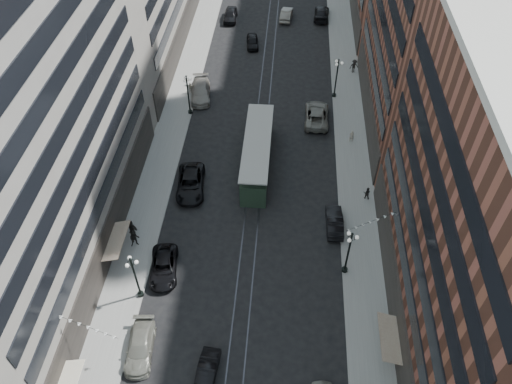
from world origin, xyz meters
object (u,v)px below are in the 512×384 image
(lamppost_sw_far, at_px, (135,276))
(car_extra_0, at_px, (140,347))
(car_10, at_px, (334,222))
(pedestrian_5, at_px, (131,227))
(streetcar, at_px, (257,154))
(car_12, at_px, (322,13))
(pedestrian_2, at_px, (135,239))
(car_11, at_px, (317,115))
(pedestrian_9, at_px, (354,66))
(car_14, at_px, (286,14))
(pedestrian_8, at_px, (352,136))
(pedestrian_6, at_px, (191,88))
(lamppost_sw_mid, at_px, (188,93))
(car_7, at_px, (191,183))
(lamppost_se_far, at_px, (349,251))
(car_13, at_px, (252,42))
(car_5, at_px, (207,373))
(pedestrian_7, at_px, (367,193))
(car_2, at_px, (164,267))
(lamppost_se_mid, at_px, (337,77))
(car_8, at_px, (201,91))

(lamppost_sw_far, distance_m, car_extra_0, 5.89)
(car_10, relative_size, pedestrian_5, 2.57)
(streetcar, height_order, car_12, streetcar)
(pedestrian_2, bearing_deg, car_11, 29.57)
(car_11, bearing_deg, pedestrian_9, -113.76)
(car_14, relative_size, pedestrian_8, 2.99)
(pedestrian_6, bearing_deg, pedestrian_8, 159.18)
(lamppost_sw_mid, xyz_separation_m, pedestrian_2, (-1.78, -21.44, -1.97))
(streetcar, xyz_separation_m, car_7, (-6.89, -4.24, -0.84))
(lamppost_se_far, xyz_separation_m, pedestrian_2, (-20.18, 1.56, -1.97))
(car_7, bearing_deg, car_13, 76.02)
(car_5, distance_m, car_11, 35.00)
(lamppost_sw_far, distance_m, car_12, 56.67)
(car_11, bearing_deg, pedestrian_6, -13.77)
(pedestrian_8, bearing_deg, pedestrian_7, 98.81)
(car_extra_0, bearing_deg, car_2, 83.42)
(lamppost_sw_mid, height_order, car_11, lamppost_sw_mid)
(car_7, relative_size, pedestrian_9, 3.19)
(car_11, bearing_deg, pedestrian_8, 137.33)
(car_11, bearing_deg, car_7, 45.36)
(car_7, distance_m, pedestrian_5, 8.23)
(lamppost_se_mid, height_order, car_10, lamppost_se_mid)
(lamppost_sw_mid, height_order, streetcar, lamppost_sw_mid)
(pedestrian_9, relative_size, car_extra_0, 0.38)
(car_5, distance_m, car_10, 19.59)
(car_12, relative_size, car_13, 1.34)
(pedestrian_7, bearing_deg, lamppost_sw_far, 42.98)
(pedestrian_7, bearing_deg, lamppost_sw_mid, -22.16)
(lamppost_sw_far, xyz_separation_m, car_extra_0, (1.27, -5.25, -2.35))
(pedestrian_5, bearing_deg, car_13, 95.17)
(car_2, height_order, pedestrian_7, pedestrian_7)
(lamppost_se_mid, relative_size, car_5, 1.31)
(car_14, xyz_separation_m, pedestrian_9, (9.88, -15.29, 0.33))
(lamppost_sw_far, bearing_deg, car_5, -45.03)
(car_8, xyz_separation_m, pedestrian_7, (20.33, -17.16, 0.02))
(car_14, bearing_deg, lamppost_sw_far, 83.45)
(streetcar, distance_m, car_11, 11.21)
(streetcar, bearing_deg, car_extra_0, -108.87)
(streetcar, xyz_separation_m, pedestrian_6, (-9.83, 13.45, -0.78))
(car_12, relative_size, pedestrian_8, 3.53)
(car_2, bearing_deg, pedestrian_9, 53.04)
(car_5, xyz_separation_m, car_10, (10.60, 16.47, 0.06))
(car_8, relative_size, car_extra_0, 1.18)
(car_10, xyz_separation_m, car_12, (-0.52, 44.52, 0.08))
(lamppost_se_far, bearing_deg, lamppost_sw_mid, 128.66)
(pedestrian_2, bearing_deg, lamppost_se_far, -24.92)
(lamppost_sw_mid, bearing_deg, car_5, -78.37)
(car_2, height_order, pedestrian_6, pedestrian_6)
(car_11, xyz_separation_m, pedestrian_8, (4.08, -3.97, 0.10))
(pedestrian_2, relative_size, car_13, 0.45)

